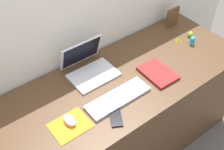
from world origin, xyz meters
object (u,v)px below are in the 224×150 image
Objects in this scene: mouse at (70,120)px; toy_figurine_cyan at (193,40)px; keyboard at (118,98)px; cell_phone at (116,118)px; notebook_pad at (158,73)px; toy_figurine_yellow at (179,39)px; picture_frame at (173,17)px; laptop at (88,65)px; toy_figurine_lime at (190,34)px.

toy_figurine_cyan reaches higher than mouse.
keyboard reaches higher than cell_phone.
toy_figurine_yellow is at bearing 25.37° from notebook_pad.
notebook_pad is (0.44, 0.12, 0.01)m from cell_phone.
cell_phone is 0.85× the size of picture_frame.
toy_figurine_yellow reaches higher than mouse.
toy_figurine_lime is (0.83, -0.15, -0.03)m from laptop.
toy_figurine_yellow reaches higher than cell_phone.
cell_phone is 0.86m from toy_figurine_yellow.
keyboard is 10.15× the size of toy_figurine_lime.
keyboard is 0.77m from toy_figurine_cyan.
cell_phone is 0.45m from notebook_pad.
keyboard is 0.34m from notebook_pad.
toy_figurine_cyan is at bearing -130.60° from toy_figurine_lime.
toy_figurine_yellow is 0.10m from toy_figurine_cyan.
laptop is 0.83m from picture_frame.
notebook_pad is at bearing -169.03° from toy_figurine_cyan.
keyboard is 0.74m from toy_figurine_yellow.
notebook_pad is 0.43m from toy_figurine_cyan.
toy_figurine_lime is 0.10m from toy_figurine_cyan.
picture_frame reaches higher than toy_figurine_cyan.
toy_figurine_yellow is (1.03, 0.15, 0.00)m from mouse.
cell_phone is (-0.10, -0.42, -0.05)m from laptop.
picture_frame is (0.83, 0.36, 0.06)m from keyboard.
notebook_pad is at bearing -156.39° from toy_figurine_yellow.
toy_figurine_lime is 0.62× the size of toy_figurine_cyan.
cell_phone is at bearing -163.25° from notebook_pad.
laptop is at bearing 170.02° from toy_figurine_lime.
laptop reaches higher than toy_figurine_yellow.
cell_phone is 1.97× the size of toy_figurine_cyan.
picture_frame reaches higher than keyboard.
notebook_pad is (0.34, -0.30, -0.04)m from laptop.
notebook_pad is at bearing -144.53° from picture_frame.
picture_frame is at bearing 37.24° from notebook_pad.
laptop is 4.61× the size of toy_figurine_cyan.
toy_figurine_yellow is at bearing 13.93° from keyboard.
picture_frame is (0.49, 0.35, 0.06)m from notebook_pad.
toy_figurine_cyan is (0.77, 0.10, 0.02)m from keyboard.
mouse reaches higher than cell_phone.
laptop is 0.32m from keyboard.
picture_frame is 3.72× the size of toy_figurine_lime.
mouse is 0.75× the size of cell_phone.
toy_figurine_cyan is at bearing -103.19° from picture_frame.
toy_figurine_lime is (0.49, 0.15, 0.01)m from notebook_pad.
laptop is at bearing 42.00° from mouse.
cell_phone is 0.97m from toy_figurine_lime.
mouse is 2.38× the size of toy_figurine_lime.
mouse reaches higher than notebook_pad.
mouse is at bearing 178.86° from cell_phone.
laptop is at bearing 164.12° from toy_figurine_cyan.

